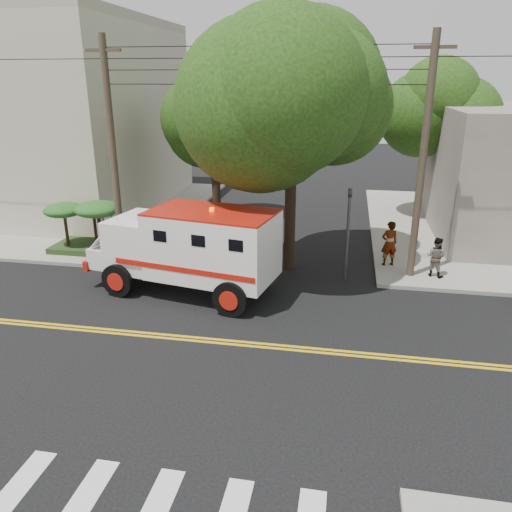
# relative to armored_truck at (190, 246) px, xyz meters

# --- Properties ---
(ground) EXTENTS (100.00, 100.00, 0.00)m
(ground) POSITION_rel_armored_truck_xyz_m (1.69, -3.38, -1.79)
(ground) COLOR black
(ground) RESTS_ON ground
(sidewalk_nw) EXTENTS (17.00, 17.00, 0.15)m
(sidewalk_nw) POSITION_rel_armored_truck_xyz_m (-11.81, 10.12, -1.71)
(sidewalk_nw) COLOR gray
(sidewalk_nw) RESTS_ON ground
(building_left) EXTENTS (16.00, 14.00, 10.00)m
(building_left) POSITION_rel_armored_truck_xyz_m (-13.81, 11.62, 3.36)
(building_left) COLOR beige
(building_left) RESTS_ON sidewalk_nw
(utility_pole_left) EXTENTS (0.28, 0.28, 9.00)m
(utility_pole_left) POSITION_rel_armored_truck_xyz_m (-3.91, 2.62, 2.71)
(utility_pole_left) COLOR #382D23
(utility_pole_left) RESTS_ON ground
(utility_pole_right) EXTENTS (0.28, 0.28, 9.00)m
(utility_pole_right) POSITION_rel_armored_truck_xyz_m (7.99, 2.82, 2.71)
(utility_pole_right) COLOR #382D23
(utility_pole_right) RESTS_ON ground
(tree_main) EXTENTS (6.08, 5.70, 9.85)m
(tree_main) POSITION_rel_armored_truck_xyz_m (3.62, 2.83, 5.41)
(tree_main) COLOR black
(tree_main) RESTS_ON ground
(tree_left) EXTENTS (4.48, 4.20, 7.70)m
(tree_left) POSITION_rel_armored_truck_xyz_m (-0.99, 8.41, 3.94)
(tree_left) COLOR black
(tree_left) RESTS_ON ground
(tree_right) EXTENTS (4.80, 4.50, 8.20)m
(tree_right) POSITION_rel_armored_truck_xyz_m (10.53, 12.39, 4.31)
(tree_right) COLOR black
(tree_right) RESTS_ON ground
(traffic_signal) EXTENTS (0.15, 0.18, 3.60)m
(traffic_signal) POSITION_rel_armored_truck_xyz_m (5.49, 2.22, 0.44)
(traffic_signal) COLOR #3F3F42
(traffic_signal) RESTS_ON ground
(accessibility_sign) EXTENTS (0.45, 0.10, 2.02)m
(accessibility_sign) POSITION_rel_armored_truck_xyz_m (-4.51, 2.80, -0.42)
(accessibility_sign) COLOR #3F3F42
(accessibility_sign) RESTS_ON ground
(palm_planter) EXTENTS (3.52, 2.63, 2.36)m
(palm_planter) POSITION_rel_armored_truck_xyz_m (-5.75, 3.25, -0.14)
(palm_planter) COLOR #1E3314
(palm_planter) RESTS_ON sidewalk_nw
(armored_truck) EXTENTS (7.25, 3.81, 3.14)m
(armored_truck) POSITION_rel_armored_truck_xyz_m (0.00, 0.00, 0.00)
(armored_truck) COLOR white
(armored_truck) RESTS_ON ground
(pedestrian_a) EXTENTS (0.79, 0.64, 1.87)m
(pedestrian_a) POSITION_rel_armored_truck_xyz_m (7.19, 3.80, -0.71)
(pedestrian_a) COLOR gray
(pedestrian_a) RESTS_ON sidewalk_ne
(pedestrian_b) EXTENTS (0.95, 0.89, 1.56)m
(pedestrian_b) POSITION_rel_armored_truck_xyz_m (8.88, 2.90, -0.86)
(pedestrian_b) COLOR gray
(pedestrian_b) RESTS_ON sidewalk_ne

